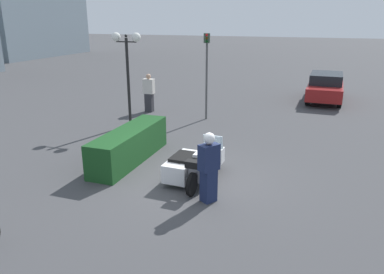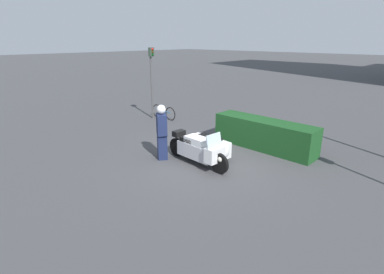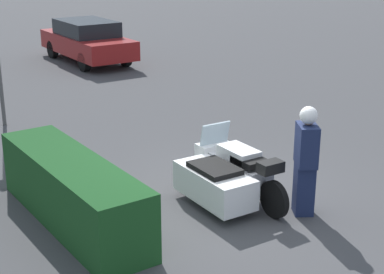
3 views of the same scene
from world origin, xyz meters
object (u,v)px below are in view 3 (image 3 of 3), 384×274
object	(u,v)px
parked_car_background	(87,40)
officer_rider	(306,158)
hedge_bush_curbside	(72,191)
police_motorcycle	(222,175)

from	to	relation	value
parked_car_background	officer_rider	bearing A→B (deg)	170.42
hedge_bush_curbside	parked_car_background	world-z (taller)	parked_car_background
officer_rider	hedge_bush_curbside	world-z (taller)	officer_rider
police_motorcycle	hedge_bush_curbside	world-z (taller)	police_motorcycle
officer_rider	hedge_bush_curbside	size ratio (longest dim) A/B	0.48
officer_rider	parked_car_background	size ratio (longest dim) A/B	0.38
police_motorcycle	parked_car_background	size ratio (longest dim) A/B	0.54
police_motorcycle	parked_car_background	xyz separation A→B (m)	(12.20, -3.32, 0.33)
police_motorcycle	parked_car_background	world-z (taller)	parked_car_background
hedge_bush_curbside	parked_car_background	xyz separation A→B (m)	(11.53, -5.71, 0.27)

